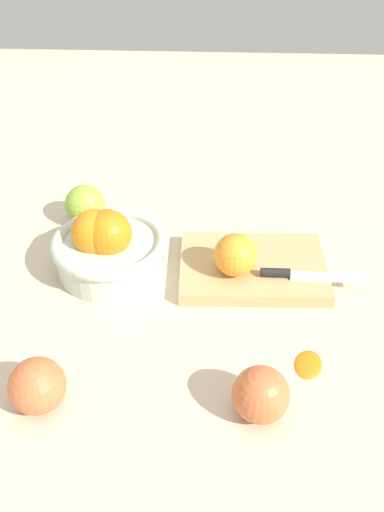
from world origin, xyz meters
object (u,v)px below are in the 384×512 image
cutting_board (253,268)px  orange_on_board (235,255)px  apple_front_right (261,394)px  bowl (108,246)px  knife (297,274)px  apple_back_left (85,205)px  apple_front_left (37,386)px

cutting_board → orange_on_board: bearing=-140.3°
orange_on_board → apple_front_right: 0.25m
bowl → knife: size_ratio=1.19×
orange_on_board → knife: orange_on_board is taller
apple_front_right → apple_back_left: apple_back_left is taller
cutting_board → knife: size_ratio=1.48×
orange_on_board → knife: (0.10, -0.01, -0.03)m
orange_on_board → apple_front_left: orange_on_board is taller
cutting_board → apple_front_right: bearing=-90.5°
bowl → cutting_board: size_ratio=0.80×
orange_on_board → bowl: bearing=172.6°
knife → apple_front_right: size_ratio=2.25×
bowl → cutting_board: 0.23m
apple_front_left → apple_back_left: bearing=93.6°
bowl → orange_on_board: 0.20m
orange_on_board → apple_front_left: (-0.24, -0.24, -0.02)m
bowl → apple_back_left: bearing=116.4°
cutting_board → knife: 0.07m
bowl → apple_front_right: bearing=-49.8°
apple_front_left → bowl: bearing=81.7°
apple_front_right → apple_front_left: (-0.27, -0.00, 0.00)m
bowl → orange_on_board: size_ratio=2.78×
knife → apple_back_left: apple_back_left is taller
cutting_board → orange_on_board: size_ratio=3.48×
knife → apple_front_right: bearing=-106.0°
cutting_board → apple_front_right: 0.27m
apple_back_left → apple_front_left: apple_back_left is taller
cutting_board → bowl: bearing=179.7°
orange_on_board → apple_front_left: bearing=-134.5°
cutting_board → apple_front_right: (-0.00, -0.27, 0.02)m
apple_front_right → apple_front_left: bearing=-179.9°
orange_on_board → apple_front_right: size_ratio=0.96×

